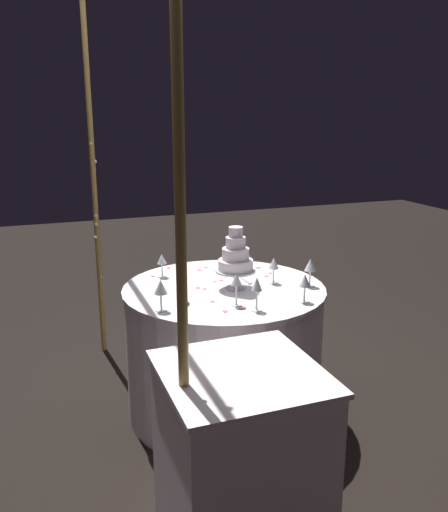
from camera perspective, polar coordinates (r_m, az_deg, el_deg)
ground_plane at (r=3.28m, az=-0.00°, el=-15.85°), size 12.00×12.00×0.00m
decorative_arch at (r=2.68m, az=-11.16°, el=12.07°), size 2.18×0.06×2.41m
main_table at (r=3.11m, az=-0.00°, el=-9.89°), size 1.12×1.12×0.75m
side_table at (r=2.16m, az=1.75°, el=-21.51°), size 0.57×0.57×0.80m
tiered_cake at (r=2.89m, az=1.24°, el=-0.20°), size 0.22×0.22×0.35m
wine_glass_0 at (r=3.02m, az=5.30°, el=-0.92°), size 0.06×0.06×0.15m
wine_glass_1 at (r=2.66m, az=1.32°, el=-2.68°), size 0.06×0.06×0.17m
wine_glass_2 at (r=2.59m, az=3.50°, el=-3.21°), size 0.06×0.06×0.17m
wine_glass_3 at (r=2.60m, az=-6.73°, el=-3.40°), size 0.07×0.07×0.16m
wine_glass_4 at (r=2.74m, az=8.57°, el=-2.73°), size 0.06×0.06×0.15m
wine_glass_5 at (r=3.14m, az=-6.62°, el=-0.46°), size 0.06×0.06×0.14m
wine_glass_6 at (r=2.98m, az=9.15°, el=-1.04°), size 0.06×0.06×0.16m
cake_knife at (r=3.12m, az=1.89°, el=-2.28°), size 0.30×0.02×0.01m
rose_petal_0 at (r=3.05m, az=-0.94°, el=-2.73°), size 0.03×0.03×0.00m
rose_petal_1 at (r=3.33m, az=3.68°, el=-1.23°), size 0.04×0.04×0.00m
rose_petal_2 at (r=2.61m, az=0.12°, el=-5.86°), size 0.04×0.03×0.00m
rose_petal_3 at (r=3.33m, az=-5.89°, el=-1.27°), size 0.04×0.03×0.00m
rose_petal_4 at (r=3.22m, az=4.94°, el=-1.82°), size 0.03×0.02×0.00m
rose_petal_5 at (r=3.20m, az=0.03°, el=-1.88°), size 0.04×0.03×0.00m
rose_petal_6 at (r=2.94m, az=-2.09°, el=-3.49°), size 0.04×0.03×0.00m
rose_petal_7 at (r=3.28m, az=-2.62°, el=-1.50°), size 0.04×0.03×0.00m
rose_petal_8 at (r=2.64m, az=1.85°, el=-5.61°), size 0.04×0.04×0.00m
rose_petal_9 at (r=3.13m, az=-4.37°, el=-2.32°), size 0.03×0.03×0.00m
rose_petal_10 at (r=3.16m, az=4.51°, el=-2.14°), size 0.05×0.04×0.00m
rose_petal_11 at (r=2.95m, az=-2.77°, el=-3.39°), size 0.04×0.04×0.00m
rose_petal_12 at (r=3.33m, az=-1.95°, el=-1.22°), size 0.03×0.03×0.00m
rose_petal_13 at (r=3.30m, az=0.39°, el=-1.37°), size 0.03×0.03×0.00m
rose_petal_14 at (r=3.18m, az=-7.55°, el=-2.13°), size 0.02×0.03×0.00m
rose_petal_15 at (r=3.08m, az=-0.28°, el=-2.60°), size 0.03×0.03×0.00m
rose_petal_16 at (r=2.74m, az=-1.24°, el=-4.84°), size 0.03×0.02×0.00m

